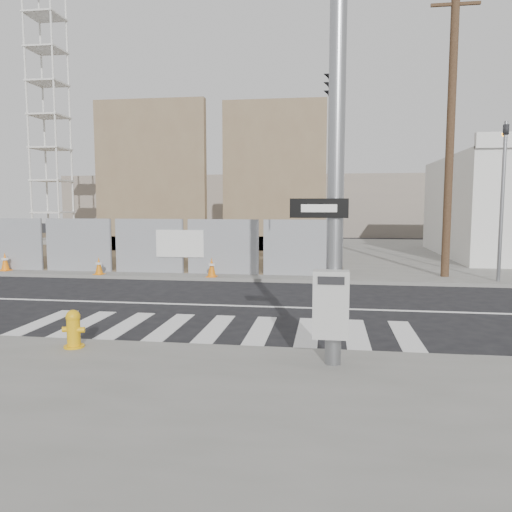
# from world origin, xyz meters

# --- Properties ---
(ground) EXTENTS (100.00, 100.00, 0.00)m
(ground) POSITION_xyz_m (0.00, 0.00, 0.00)
(ground) COLOR black
(ground) RESTS_ON ground
(sidewalk_far) EXTENTS (50.00, 20.00, 0.12)m
(sidewalk_far) POSITION_xyz_m (0.00, 14.00, 0.06)
(sidewalk_far) COLOR slate
(sidewalk_far) RESTS_ON ground
(signal_pole) EXTENTS (0.96, 5.87, 7.00)m
(signal_pole) POSITION_xyz_m (2.49, -2.05, 4.78)
(signal_pole) COLOR gray
(signal_pole) RESTS_ON sidewalk_near
(far_signal_pole) EXTENTS (0.16, 0.20, 5.60)m
(far_signal_pole) POSITION_xyz_m (8.00, 4.60, 3.48)
(far_signal_pole) COLOR gray
(far_signal_pole) RESTS_ON sidewalk_far
(chain_link_fence) EXTENTS (24.60, 0.04, 2.00)m
(chain_link_fence) POSITION_xyz_m (-10.00, 5.00, 1.12)
(chain_link_fence) COLOR gray
(chain_link_fence) RESTS_ON sidewalk_far
(concrete_wall_left) EXTENTS (6.00, 1.30, 8.00)m
(concrete_wall_left) POSITION_xyz_m (-7.00, 13.08, 3.38)
(concrete_wall_left) COLOR brown
(concrete_wall_left) RESTS_ON sidewalk_far
(concrete_wall_right) EXTENTS (5.50, 1.30, 8.00)m
(concrete_wall_right) POSITION_xyz_m (-0.50, 14.08, 3.38)
(concrete_wall_right) COLOR brown
(concrete_wall_right) RESTS_ON sidewalk_far
(crane_tower) EXTENTS (2.60, 2.60, 18.15)m
(crane_tower) POSITION_xyz_m (-15.00, 17.00, 9.02)
(crane_tower) COLOR slate
(crane_tower) RESTS_ON sidewalk_far
(utility_pole_right) EXTENTS (1.60, 0.28, 10.00)m
(utility_pole_right) POSITION_xyz_m (6.50, 5.50, 5.20)
(utility_pole_right) COLOR #503825
(utility_pole_right) RESTS_ON sidewalk_far
(fire_hydrant) EXTENTS (0.45, 0.45, 0.68)m
(fire_hydrant) POSITION_xyz_m (-2.10, -4.55, 0.46)
(fire_hydrant) COLOR #DEA10C
(fire_hydrant) RESTS_ON sidewalk_near
(traffic_cone_b) EXTENTS (0.43, 0.43, 0.70)m
(traffic_cone_b) POSITION_xyz_m (-9.86, 4.68, 0.46)
(traffic_cone_b) COLOR orange
(traffic_cone_b) RESTS_ON sidewalk_far
(traffic_cone_c) EXTENTS (0.37, 0.37, 0.63)m
(traffic_cone_c) POSITION_xyz_m (-5.83, 4.22, 0.43)
(traffic_cone_c) COLOR orange
(traffic_cone_c) RESTS_ON sidewalk_far
(traffic_cone_d) EXTENTS (0.36, 0.36, 0.68)m
(traffic_cone_d) POSITION_xyz_m (-1.63, 4.22, 0.45)
(traffic_cone_d) COLOR orange
(traffic_cone_d) RESTS_ON sidewalk_far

